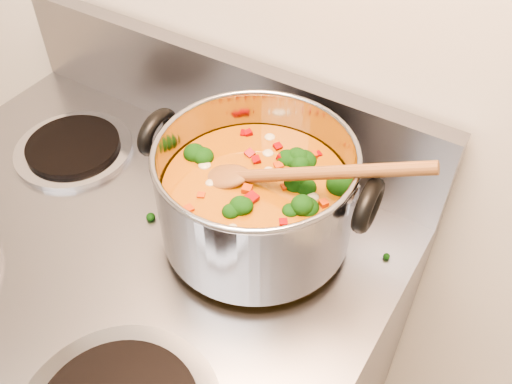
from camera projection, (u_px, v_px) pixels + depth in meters
stockpot at (256, 196)px, 0.75m from camera, size 0.32×0.26×0.16m
wooden_spoon at (272, 175)px, 0.72m from camera, size 0.30×0.10×0.12m
cooktop_crumbs at (254, 194)px, 0.87m from camera, size 0.40×0.25×0.01m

